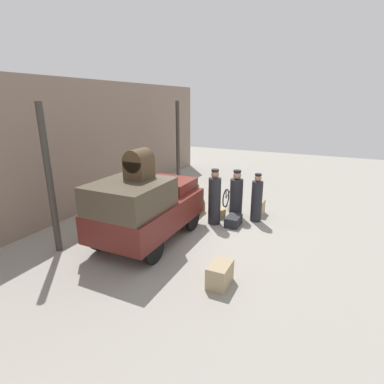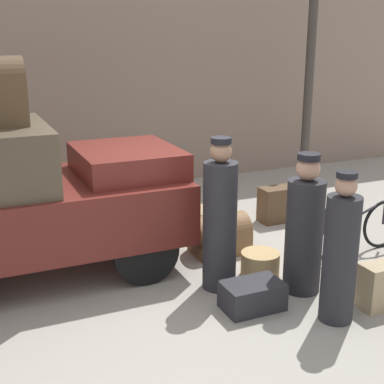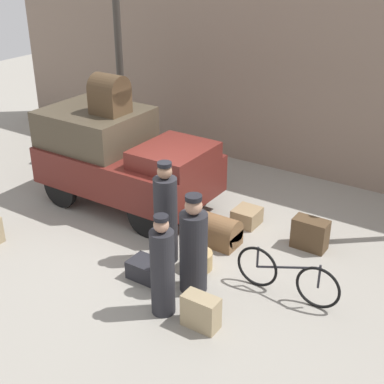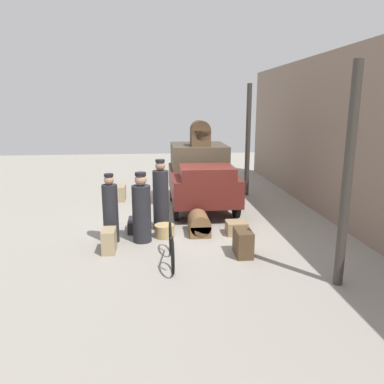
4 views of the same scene
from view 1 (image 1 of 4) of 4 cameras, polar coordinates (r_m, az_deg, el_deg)
name	(u,v)px [view 1 (image 1 of 4)]	position (r m, az deg, el deg)	size (l,w,h in m)	color
ground_plane	(195,222)	(9.80, 0.56, -5.78)	(30.00, 30.00, 0.00)	gray
station_building_facade	(92,145)	(11.46, -18.46, 8.41)	(16.00, 0.15, 4.50)	gray
canopy_pillar_left	(50,181)	(8.18, -25.49, 1.89)	(0.17, 0.17, 3.79)	#38332D
canopy_pillar_right	(178,145)	(13.41, -2.70, 8.87)	(0.17, 0.17, 3.79)	#38332D
truck	(146,206)	(8.28, -8.84, -2.74)	(3.50, 1.84, 1.88)	black
bicycle	(230,194)	(11.56, 7.29, -0.43)	(1.68, 0.04, 0.73)	black
wicker_basket	(219,212)	(10.24, 5.10, -3.90)	(0.47, 0.47, 0.30)	tan
porter_with_bicycle	(215,199)	(9.47, 4.31, -1.36)	(0.39, 0.39, 1.79)	#232328
porter_standing_middle	(257,200)	(9.89, 12.22, -1.44)	(0.35, 0.35, 1.59)	#232328
porter_carrying_trunk	(236,196)	(10.12, 8.41, -0.80)	(0.43, 0.43, 1.62)	#232328
suitcase_small_leather	(192,193)	(11.91, 0.02, -0.14)	(0.61, 0.33, 0.56)	#4C3823
trunk_umber_medium	(173,205)	(10.90, -3.68, -2.50)	(0.46, 0.50, 0.32)	#937A56
suitcase_black_upright	(260,207)	(10.64, 12.77, -2.88)	(0.53, 0.28, 0.50)	#9E8966
trunk_wicker_pale	(220,274)	(6.65, 5.32, -15.34)	(0.66, 0.42, 0.49)	#9E8966
trunk_barrel_dark	(194,208)	(10.40, 0.46, -2.98)	(0.75, 0.50, 0.54)	brown
trunk_large_brown	(233,221)	(9.60, 7.88, -5.46)	(0.65, 0.41, 0.30)	#232328
trunk_on_truck_roof	(139,164)	(7.79, -10.07, 5.25)	(0.63, 0.57, 0.76)	#4C3823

